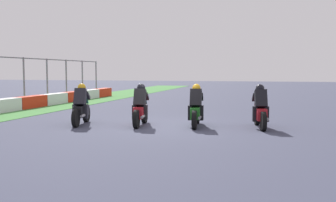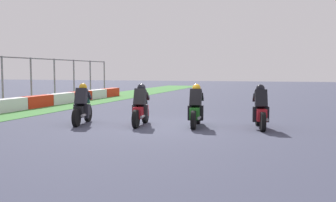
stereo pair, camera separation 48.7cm
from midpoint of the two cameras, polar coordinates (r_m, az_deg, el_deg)
The scene contains 5 objects.
ground_plane at distance 13.81m, azimuth 0.87°, elevation -3.70°, with size 120.00×120.00×0.00m, color #393C50.
rider_lane_a at distance 13.54m, azimuth 14.59°, elevation -1.35°, with size 2.03×0.61×1.51m.
rider_lane_b at distance 13.59m, azimuth 5.21°, elevation -1.21°, with size 2.04×0.57×1.51m.
rider_lane_c at distance 13.83m, azimuth -3.06°, elevation -1.09°, with size 2.04×0.58×1.51m.
rider_lane_d at distance 14.46m, azimuth -11.67°, elevation -0.94°, with size 2.03×0.64×1.51m.
Camera 2 is at (-13.08, -3.95, 1.97)m, focal length 41.02 mm.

